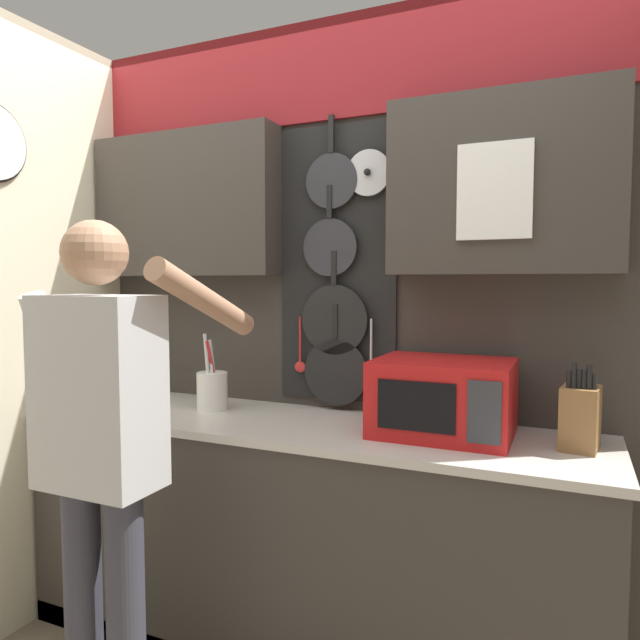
{
  "coord_description": "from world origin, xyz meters",
  "views": [
    {
      "loc": [
        0.96,
        -1.95,
        1.46
      ],
      "look_at": [
        0.02,
        0.18,
        1.3
      ],
      "focal_mm": 32.0,
      "sensor_mm": 36.0,
      "label": 1
    }
  ],
  "objects_px": {
    "microwave": "(443,397)",
    "knife_block": "(580,417)",
    "person": "(102,432)",
    "utensil_crock": "(212,389)"
  },
  "relations": [
    {
      "from": "knife_block",
      "to": "utensil_crock",
      "type": "bearing_deg",
      "value": 179.97
    },
    {
      "from": "microwave",
      "to": "utensil_crock",
      "type": "bearing_deg",
      "value": 179.92
    },
    {
      "from": "knife_block",
      "to": "person",
      "type": "bearing_deg",
      "value": -155.07
    },
    {
      "from": "microwave",
      "to": "person",
      "type": "height_order",
      "value": "person"
    },
    {
      "from": "person",
      "to": "microwave",
      "type": "bearing_deg",
      "value": 34.22
    },
    {
      "from": "microwave",
      "to": "knife_block",
      "type": "distance_m",
      "value": 0.44
    },
    {
      "from": "microwave",
      "to": "knife_block",
      "type": "xyz_separation_m",
      "value": [
        0.44,
        0.0,
        -0.03
      ]
    },
    {
      "from": "knife_block",
      "to": "utensil_crock",
      "type": "distance_m",
      "value": 1.42
    },
    {
      "from": "microwave",
      "to": "knife_block",
      "type": "height_order",
      "value": "knife_block"
    },
    {
      "from": "utensil_crock",
      "to": "person",
      "type": "bearing_deg",
      "value": -87.43
    }
  ]
}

